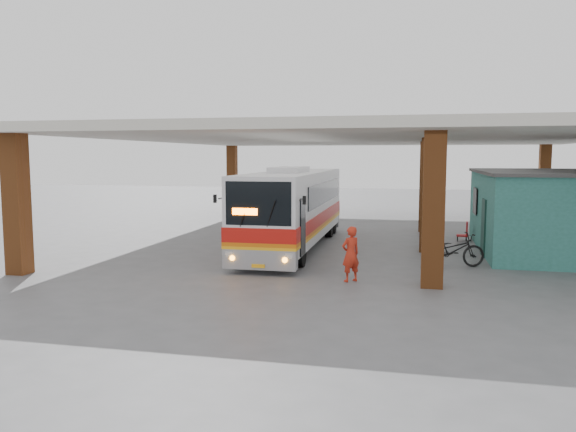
# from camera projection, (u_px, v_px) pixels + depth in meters

# --- Properties ---
(ground) EXTENTS (90.00, 90.00, 0.00)m
(ground) POSITION_uv_depth(u_px,v_px,m) (339.00, 263.00, 19.33)
(ground) COLOR #515154
(ground) RESTS_ON ground
(brick_columns) EXTENTS (20.10, 21.60, 4.35)m
(brick_columns) POSITION_uv_depth(u_px,v_px,m) (389.00, 191.00, 23.63)
(brick_columns) COLOR brown
(brick_columns) RESTS_ON ground
(canopy_roof) EXTENTS (21.00, 23.00, 0.30)m
(canopy_roof) POSITION_uv_depth(u_px,v_px,m) (370.00, 137.00, 25.04)
(canopy_roof) COLOR beige
(canopy_roof) RESTS_ON brick_columns
(shop_building) EXTENTS (5.20, 8.20, 3.11)m
(shop_building) POSITION_uv_depth(u_px,v_px,m) (549.00, 211.00, 21.40)
(shop_building) COLOR #2B6D5F
(shop_building) RESTS_ON ground
(coach_bus) EXTENTS (2.50, 11.20, 3.25)m
(coach_bus) POSITION_uv_depth(u_px,v_px,m) (294.00, 208.00, 22.34)
(coach_bus) COLOR silver
(coach_bus) RESTS_ON ground
(motorcycle) EXTENTS (2.29, 1.43, 1.14)m
(motorcycle) POSITION_uv_depth(u_px,v_px,m) (453.00, 250.00, 18.47)
(motorcycle) COLOR black
(motorcycle) RESTS_ON ground
(pedestrian) EXTENTS (0.70, 0.68, 1.63)m
(pedestrian) POSITION_uv_depth(u_px,v_px,m) (351.00, 254.00, 16.35)
(pedestrian) COLOR red
(pedestrian) RESTS_ON ground
(red_chair) EXTENTS (0.46, 0.46, 0.85)m
(red_chair) POSITION_uv_depth(u_px,v_px,m) (465.00, 232.00, 24.17)
(red_chair) COLOR #B21316
(red_chair) RESTS_ON ground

